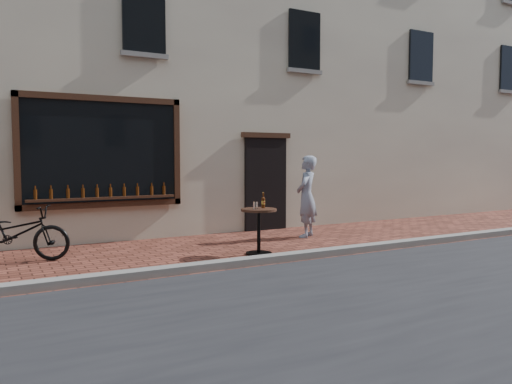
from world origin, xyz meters
TOP-DOWN VIEW (x-y plane):
  - ground at (0.00, 0.00)m, footprint 90.00×90.00m
  - kerb at (0.00, 0.20)m, footprint 90.00×0.25m
  - shop_building at (0.00, 6.50)m, footprint 28.00×6.20m
  - cargo_bicycle at (-3.62, 2.39)m, footprint 2.13×1.35m
  - bistro_table at (0.28, 0.90)m, footprint 0.64×0.64m
  - pedestrian at (2.14, 2.09)m, footprint 0.77×0.74m

SIDE VIEW (x-z plane):
  - ground at x=0.00m, z-range 0.00..0.00m
  - kerb at x=0.00m, z-range 0.00..0.12m
  - cargo_bicycle at x=-3.62m, z-range -0.02..0.98m
  - bistro_table at x=0.28m, z-range 0.04..1.14m
  - pedestrian at x=2.14m, z-range 0.00..1.78m
  - shop_building at x=0.00m, z-range 0.00..10.00m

